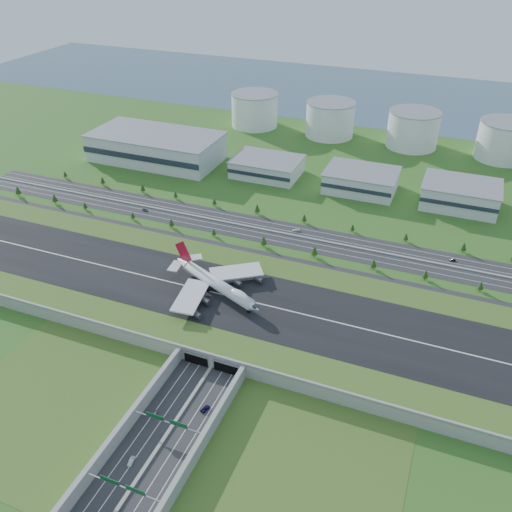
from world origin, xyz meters
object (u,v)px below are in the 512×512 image
at_px(car_2, 205,409).
at_px(car_5, 452,260).
at_px(car_0, 155,414).
at_px(car_1, 131,461).
at_px(fuel_tank_a, 255,110).
at_px(boeing_747, 216,283).
at_px(car_7, 296,230).
at_px(car_4, 145,210).

bearing_deg(car_2, car_5, -100.23).
relative_size(car_0, car_1, 0.84).
xyz_separation_m(fuel_tank_a, boeing_747, (98.95, -308.67, -3.03)).
height_order(car_2, car_7, car_7).
distance_m(fuel_tank_a, car_1, 439.86).
bearing_deg(boeing_747, car_5, 61.79).
relative_size(boeing_747, car_4, 13.73).
distance_m(fuel_tank_a, car_5, 308.61).
relative_size(car_1, car_7, 0.91).
xyz_separation_m(car_2, car_7, (-13.25, 178.66, 0.09)).
bearing_deg(fuel_tank_a, car_1, -75.09).
bearing_deg(fuel_tank_a, car_0, -74.68).
bearing_deg(car_0, car_7, 82.64).
relative_size(car_4, car_7, 0.91).
bearing_deg(car_1, fuel_tank_a, 97.06).
bearing_deg(car_5, car_4, -101.91).
bearing_deg(car_4, fuel_tank_a, 7.55).
bearing_deg(car_5, fuel_tank_a, -147.61).
height_order(car_1, car_5, car_1).
height_order(car_0, car_1, car_1).
xyz_separation_m(fuel_tank_a, car_1, (113.11, -424.74, -16.55)).
bearing_deg(car_7, car_4, -97.25).
relative_size(car_1, car_4, 0.99).
bearing_deg(car_0, boeing_747, 91.30).
xyz_separation_m(boeing_747, car_7, (17.45, 100.65, -13.54)).
xyz_separation_m(fuel_tank_a, car_5, (227.78, -207.56, -16.68)).
relative_size(car_0, car_4, 0.83).
bearing_deg(car_7, car_0, -15.68).
height_order(fuel_tank_a, boeing_747, fuel_tank_a).
height_order(car_0, car_7, car_7).
xyz_separation_m(fuel_tank_a, car_2, (129.66, -386.68, -16.66)).
relative_size(car_2, car_4, 1.02).
bearing_deg(boeing_747, car_0, -59.89).
bearing_deg(car_2, car_1, 84.98).
distance_m(car_4, car_7, 122.14).
bearing_deg(car_0, fuel_tank_a, 100.17).
height_order(car_1, car_2, car_1).
bearing_deg(car_2, car_7, -67.28).
bearing_deg(car_5, car_1, -43.10).
bearing_deg(car_7, fuel_tank_a, -164.24).
distance_m(car_0, car_7, 190.27).
bearing_deg(car_4, car_7, -74.93).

